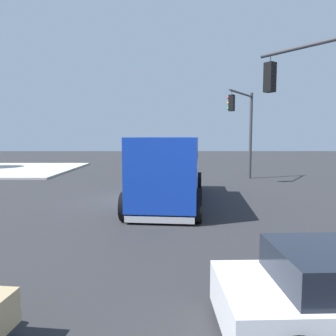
% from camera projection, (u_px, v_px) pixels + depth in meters
% --- Properties ---
extents(ground_plane, '(100.00, 100.00, 0.00)m').
position_uv_depth(ground_plane, '(138.00, 199.00, 15.07)').
color(ground_plane, '#2B2B2D').
extents(sidewalk_corner_near, '(12.23, 12.23, 0.14)m').
position_uv_depth(sidewalk_corner_near, '(2.00, 170.00, 27.86)').
color(sidewalk_corner_near, beige).
rests_on(sidewalk_corner_near, ground).
extents(delivery_truck, '(8.21, 3.50, 2.86)m').
position_uv_depth(delivery_truck, '(170.00, 169.00, 14.03)').
color(delivery_truck, '#1438AD').
rests_on(delivery_truck, ground).
extents(traffic_light_primary, '(3.41, 2.28, 5.84)m').
position_uv_depth(traffic_light_primary, '(244.00, 122.00, 21.15)').
color(traffic_light_primary, '#38383D').
rests_on(traffic_light_primary, ground).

